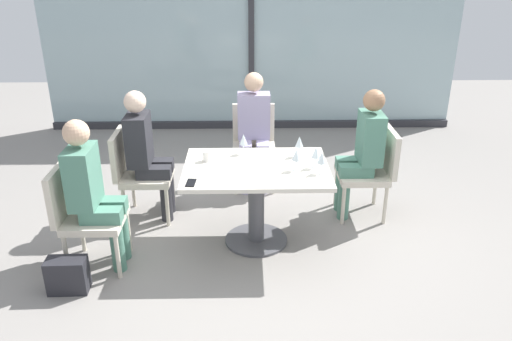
{
  "coord_description": "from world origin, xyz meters",
  "views": [
    {
      "loc": [
        -0.09,
        -3.92,
        2.42
      ],
      "look_at": [
        0.0,
        0.1,
        0.65
      ],
      "focal_mm": 35.46,
      "sensor_mm": 36.0,
      "label": 1
    }
  ],
  "objects_px": {
    "chair_side_end": "(82,211)",
    "chair_near_window": "(254,141)",
    "chair_far_left": "(136,170)",
    "handbag_0": "(68,275)",
    "wine_glass_3": "(244,140)",
    "coffee_cup": "(207,156)",
    "person_near_window": "(254,126)",
    "person_side_end": "(92,188)",
    "wine_glass_1": "(322,158)",
    "chair_far_right": "(373,168)",
    "person_far_left": "(146,150)",
    "cell_phone_on_table": "(191,183)",
    "wine_glass_0": "(296,155)",
    "person_far_right": "(363,148)",
    "wine_glass_4": "(316,153)",
    "wine_glass_2": "(299,142)",
    "dining_table_main": "(256,187)"
  },
  "relations": [
    {
      "from": "chair_side_end",
      "to": "wine_glass_2",
      "type": "distance_m",
      "value": 1.91
    },
    {
      "from": "chair_near_window",
      "to": "wine_glass_1",
      "type": "xyz_separation_m",
      "value": [
        0.53,
        -1.41,
        0.37
      ]
    },
    {
      "from": "wine_glass_3",
      "to": "coffee_cup",
      "type": "distance_m",
      "value": 0.36
    },
    {
      "from": "person_far_right",
      "to": "wine_glass_4",
      "type": "xyz_separation_m",
      "value": [
        -0.52,
        -0.52,
        0.16
      ]
    },
    {
      "from": "wine_glass_0",
      "to": "cell_phone_on_table",
      "type": "xyz_separation_m",
      "value": [
        -0.85,
        -0.24,
        -0.13
      ]
    },
    {
      "from": "person_side_end",
      "to": "coffee_cup",
      "type": "distance_m",
      "value": 0.99
    },
    {
      "from": "person_side_end",
      "to": "cell_phone_on_table",
      "type": "distance_m",
      "value": 0.77
    },
    {
      "from": "person_far_right",
      "to": "cell_phone_on_table",
      "type": "height_order",
      "value": "person_far_right"
    },
    {
      "from": "wine_glass_0",
      "to": "coffee_cup",
      "type": "xyz_separation_m",
      "value": [
        -0.75,
        0.22,
        -0.09
      ]
    },
    {
      "from": "wine_glass_1",
      "to": "dining_table_main",
      "type": "bearing_deg",
      "value": 164.2
    },
    {
      "from": "chair_far_right",
      "to": "chair_near_window",
      "type": "height_order",
      "value": "same"
    },
    {
      "from": "chair_near_window",
      "to": "handbag_0",
      "type": "height_order",
      "value": "chair_near_window"
    },
    {
      "from": "wine_glass_0",
      "to": "cell_phone_on_table",
      "type": "distance_m",
      "value": 0.89
    },
    {
      "from": "coffee_cup",
      "to": "handbag_0",
      "type": "bearing_deg",
      "value": -141.24
    },
    {
      "from": "wine_glass_1",
      "to": "handbag_0",
      "type": "bearing_deg",
      "value": -164.65
    },
    {
      "from": "chair_near_window",
      "to": "handbag_0",
      "type": "distance_m",
      "value": 2.46
    },
    {
      "from": "dining_table_main",
      "to": "wine_glass_3",
      "type": "distance_m",
      "value": 0.45
    },
    {
      "from": "wine_glass_4",
      "to": "wine_glass_0",
      "type": "bearing_deg",
      "value": -161.99
    },
    {
      "from": "person_near_window",
      "to": "coffee_cup",
      "type": "height_order",
      "value": "person_near_window"
    },
    {
      "from": "wine_glass_3",
      "to": "chair_near_window",
      "type": "bearing_deg",
      "value": 83.64
    },
    {
      "from": "person_side_end",
      "to": "wine_glass_2",
      "type": "relative_size",
      "value": 6.81
    },
    {
      "from": "chair_near_window",
      "to": "wine_glass_1",
      "type": "distance_m",
      "value": 1.54
    },
    {
      "from": "wine_glass_2",
      "to": "wine_glass_4",
      "type": "height_order",
      "value": "same"
    },
    {
      "from": "person_side_end",
      "to": "handbag_0",
      "type": "xyz_separation_m",
      "value": [
        -0.16,
        -0.36,
        -0.56
      ]
    },
    {
      "from": "chair_far_right",
      "to": "handbag_0",
      "type": "bearing_deg",
      "value": -155.27
    },
    {
      "from": "wine_glass_1",
      "to": "chair_near_window",
      "type": "bearing_deg",
      "value": 110.56
    },
    {
      "from": "chair_near_window",
      "to": "person_near_window",
      "type": "height_order",
      "value": "person_near_window"
    },
    {
      "from": "chair_side_end",
      "to": "chair_near_window",
      "type": "height_order",
      "value": "same"
    },
    {
      "from": "chair_side_end",
      "to": "person_far_right",
      "type": "xyz_separation_m",
      "value": [
        2.42,
        0.83,
        0.2
      ]
    },
    {
      "from": "person_far_right",
      "to": "chair_near_window",
      "type": "bearing_deg",
      "value": 143.26
    },
    {
      "from": "chair_near_window",
      "to": "wine_glass_0",
      "type": "bearing_deg",
      "value": -76.23
    },
    {
      "from": "wine_glass_1",
      "to": "coffee_cup",
      "type": "xyz_separation_m",
      "value": [
        -0.95,
        0.28,
        -0.09
      ]
    },
    {
      "from": "person_far_right",
      "to": "wine_glass_4",
      "type": "bearing_deg",
      "value": -134.98
    },
    {
      "from": "person_near_window",
      "to": "wine_glass_2",
      "type": "relative_size",
      "value": 6.81
    },
    {
      "from": "wine_glass_2",
      "to": "person_near_window",
      "type": "bearing_deg",
      "value": 112.63
    },
    {
      "from": "chair_far_left",
      "to": "person_near_window",
      "type": "xyz_separation_m",
      "value": [
        1.13,
        0.65,
        0.2
      ]
    },
    {
      "from": "dining_table_main",
      "to": "person_far_right",
      "type": "bearing_deg",
      "value": 25.96
    },
    {
      "from": "person_side_end",
      "to": "wine_glass_0",
      "type": "relative_size",
      "value": 6.81
    },
    {
      "from": "person_near_window",
      "to": "chair_near_window",
      "type": "bearing_deg",
      "value": 90.0
    },
    {
      "from": "person_side_end",
      "to": "wine_glass_3",
      "type": "bearing_deg",
      "value": 27.91
    },
    {
      "from": "person_near_window",
      "to": "chair_far_right",
      "type": "bearing_deg",
      "value": -30.0
    },
    {
      "from": "chair_far_left",
      "to": "handbag_0",
      "type": "height_order",
      "value": "chair_far_left"
    },
    {
      "from": "person_far_right",
      "to": "wine_glass_3",
      "type": "bearing_deg",
      "value": -170.0
    },
    {
      "from": "chair_far_left",
      "to": "cell_phone_on_table",
      "type": "bearing_deg",
      "value": -53.31
    },
    {
      "from": "chair_side_end",
      "to": "handbag_0",
      "type": "bearing_deg",
      "value": -97.93
    },
    {
      "from": "wine_glass_1",
      "to": "chair_side_end",
      "type": "bearing_deg",
      "value": -174.63
    },
    {
      "from": "person_far_left",
      "to": "wine_glass_4",
      "type": "distance_m",
      "value": 1.61
    },
    {
      "from": "person_far_left",
      "to": "wine_glass_4",
      "type": "xyz_separation_m",
      "value": [
        1.51,
        -0.52,
        0.16
      ]
    },
    {
      "from": "person_near_window",
      "to": "person_side_end",
      "type": "bearing_deg",
      "value": -131.19
    },
    {
      "from": "chair_side_end",
      "to": "person_far_left",
      "type": "relative_size",
      "value": 0.69
    }
  ]
}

